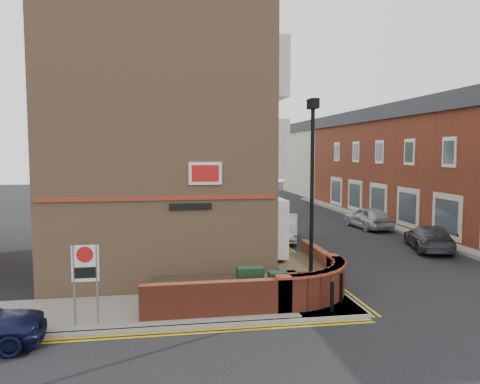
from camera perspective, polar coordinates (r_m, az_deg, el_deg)
name	(u,v)px	position (r m, az deg, el deg)	size (l,w,h in m)	color
ground	(269,324)	(13.68, 3.56, -15.77)	(120.00, 120.00, 0.00)	black
pavement_corner	(144,311)	(14.77, -11.61, -14.03)	(13.00, 3.00, 0.12)	gray
pavement_main	(243,228)	(29.27, 0.31, -4.42)	(2.00, 32.00, 0.12)	gray
pavement_far	(431,231)	(30.40, 22.31, -4.44)	(4.00, 40.00, 0.12)	gray
kerb_side	(142,330)	(13.36, -11.85, -16.12)	(13.00, 0.15, 0.12)	gray
kerb_main_near	(258,228)	(29.46, 2.23, -4.36)	(0.15, 32.00, 0.12)	gray
kerb_main_far	(400,232)	(29.40, 18.98, -4.65)	(0.15, 40.00, 0.12)	gray
yellow_lines_side	(142,335)	(13.15, -11.89, -16.73)	(13.00, 0.28, 0.01)	gold
yellow_lines_main	(262,228)	(29.51, 2.71, -4.45)	(0.28, 32.00, 0.01)	gold
corner_building	(163,119)	(20.50, -9.39, 8.78)	(8.95, 10.40, 13.60)	#9E7754
garden_wall	(252,297)	(15.99, 1.49, -12.66)	(6.80, 6.00, 1.20)	maroon
lamppost	(312,201)	(14.46, 8.74, -1.04)	(0.25, 0.50, 6.30)	black
utility_cabinet_large	(250,286)	(14.60, 1.23, -11.44)	(0.80, 0.45, 1.20)	#15311E
utility_cabinet_small	(278,290)	(14.50, 4.63, -11.77)	(0.55, 0.40, 1.10)	#15311E
bollard_near	(332,296)	(14.41, 11.16, -12.37)	(0.11, 0.11, 0.90)	black
bollard_far	(341,288)	(15.33, 12.22, -11.32)	(0.11, 0.11, 0.90)	black
zone_sign	(85,270)	(13.51, -18.33, -8.99)	(0.72, 0.07, 2.20)	slate
far_terrace	(420,163)	(34.22, 21.14, 3.31)	(5.40, 30.40, 8.00)	maroon
far_terrace_cream	(319,158)	(53.38, 9.59, 4.07)	(5.40, 12.40, 8.00)	beige
tree_near	(248,154)	(26.95, 1.02, 4.69)	(3.64, 3.65, 6.70)	#382B1E
tree_mid	(229,146)	(34.85, -1.38, 5.57)	(4.03, 4.03, 7.42)	#382B1E
tree_far	(216,150)	(42.78, -2.89, 5.08)	(3.81, 3.81, 7.00)	#382B1E
traffic_light_assembly	(229,177)	(37.89, -1.40, 1.87)	(0.20, 0.16, 4.20)	black
silver_car_near	(284,228)	(25.66, 5.36, -4.34)	(1.47, 4.22, 1.39)	#9999A0
red_car_main	(269,206)	(35.37, 3.52, -1.77)	(2.28, 4.94, 1.37)	maroon
grey_car_far	(429,238)	(24.88, 22.03, -5.18)	(1.72, 4.22, 1.22)	#323338
silver_car_far	(368,217)	(30.48, 15.38, -3.01)	(1.64, 4.08, 1.39)	#A5A9AD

